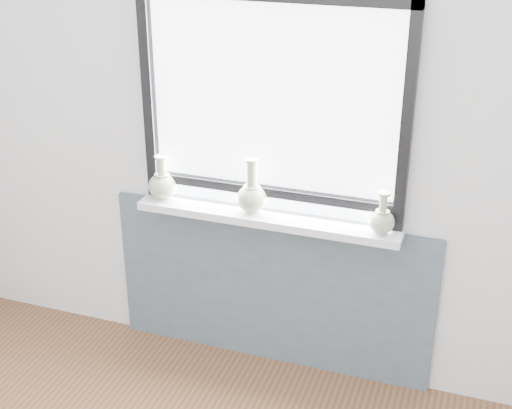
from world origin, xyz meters
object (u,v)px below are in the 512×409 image
(windowsill, at_px, (267,218))
(vase_b, at_px, (252,195))
(vase_c, at_px, (382,220))
(vase_a, at_px, (162,184))

(windowsill, distance_m, vase_b, 0.13)
(windowsill, relative_size, vase_c, 6.50)
(windowsill, bearing_deg, vase_a, 179.31)
(vase_a, bearing_deg, vase_c, -1.24)
(windowsill, height_order, vase_b, vase_b)
(vase_a, relative_size, vase_b, 0.83)
(windowsill, relative_size, vase_a, 5.79)
(vase_a, height_order, vase_c, vase_a)
(vase_c, bearing_deg, vase_b, 177.81)
(vase_b, bearing_deg, windowsill, -5.00)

